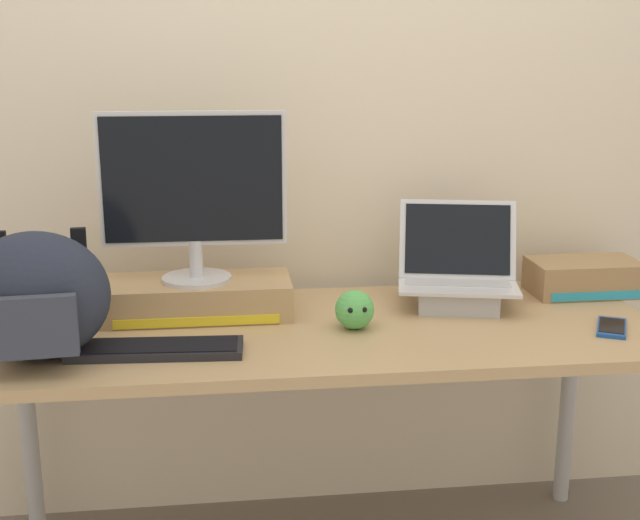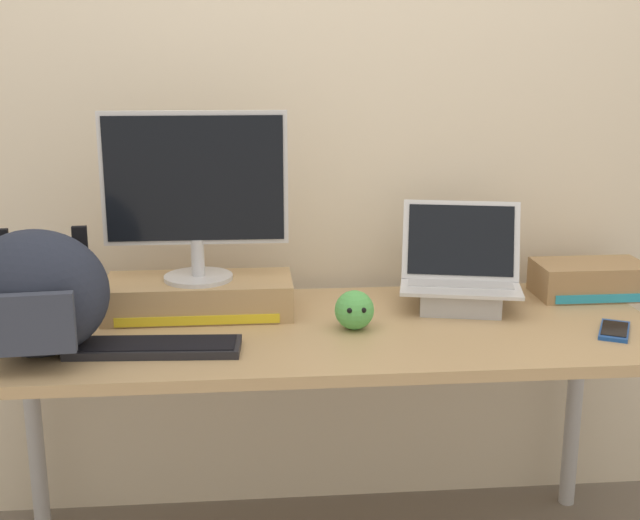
% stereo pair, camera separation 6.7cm
% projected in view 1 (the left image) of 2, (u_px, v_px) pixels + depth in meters
% --- Properties ---
extents(back_wall, '(7.00, 0.10, 2.60)m').
position_uv_depth(back_wall, '(302.00, 101.00, 2.47)').
color(back_wall, beige).
rests_on(back_wall, ground).
extents(desk, '(1.80, 0.69, 0.74)m').
position_uv_depth(desk, '(320.00, 352.00, 2.20)').
color(desk, tan).
rests_on(desk, ground).
extents(toner_box_yellow, '(0.51, 0.22, 0.10)m').
position_uv_depth(toner_box_yellow, '(198.00, 298.00, 2.26)').
color(toner_box_yellow, tan).
rests_on(toner_box_yellow, desk).
extents(desktop_monitor, '(0.50, 0.19, 0.46)m').
position_uv_depth(desktop_monitor, '(193.00, 191.00, 2.18)').
color(desktop_monitor, silver).
rests_on(desktop_monitor, toner_box_yellow).
extents(open_laptop, '(0.37, 0.30, 0.29)m').
position_uv_depth(open_laptop, '(457.00, 285.00, 2.34)').
color(open_laptop, '#ADADB2').
rests_on(open_laptop, desk).
extents(external_keyboard, '(0.42, 0.15, 0.02)m').
position_uv_depth(external_keyboard, '(156.00, 349.00, 1.98)').
color(external_keyboard, black).
rests_on(external_keyboard, desk).
extents(messenger_backpack, '(0.36, 0.31, 0.31)m').
position_uv_depth(messenger_backpack, '(36.00, 297.00, 1.91)').
color(messenger_backpack, '#232838').
rests_on(messenger_backpack, desk).
extents(coffee_mug, '(0.13, 0.09, 0.10)m').
position_uv_depth(coffee_mug, '(28.00, 295.00, 2.28)').
color(coffee_mug, '#2D4C93').
rests_on(coffee_mug, desk).
extents(cell_phone, '(0.13, 0.17, 0.01)m').
position_uv_depth(cell_phone, '(612.00, 327.00, 2.15)').
color(cell_phone, '#19479E').
rests_on(cell_phone, desk).
extents(plush_toy, '(0.10, 0.10, 0.10)m').
position_uv_depth(plush_toy, '(355.00, 310.00, 2.15)').
color(plush_toy, '#56B256').
rests_on(plush_toy, desk).
extents(toner_box_cyan, '(0.32, 0.18, 0.10)m').
position_uv_depth(toner_box_cyan, '(584.00, 277.00, 2.46)').
color(toner_box_cyan, '#9E7A51').
rests_on(toner_box_cyan, desk).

